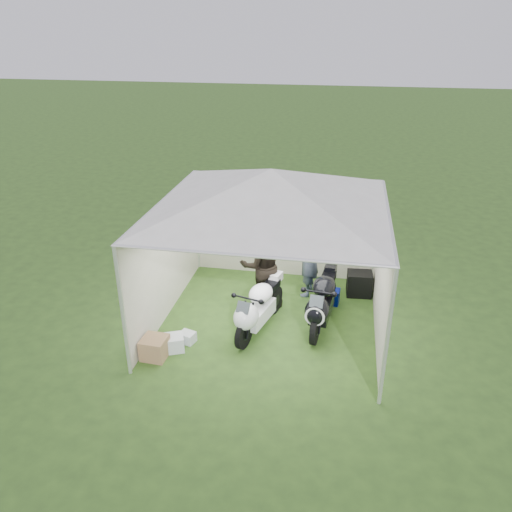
% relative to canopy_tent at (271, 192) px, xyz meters
% --- Properties ---
extents(ground, '(80.00, 80.00, 0.00)m').
position_rel_canopy_tent_xyz_m(ground, '(0.00, -0.03, -2.58)').
color(ground, '#2A461A').
rests_on(ground, ground).
extents(canopy_tent, '(5.66, 5.66, 3.00)m').
position_rel_canopy_tent_xyz_m(canopy_tent, '(0.00, 0.00, 0.00)').
color(canopy_tent, silver).
rests_on(canopy_tent, ground).
extents(motorcycle_white, '(0.75, 1.84, 0.92)m').
position_rel_canopy_tent_xyz_m(motorcycle_white, '(-0.16, -0.45, -2.06)').
color(motorcycle_white, black).
rests_on(motorcycle_white, ground).
extents(motorcycle_black, '(0.58, 1.97, 0.97)m').
position_rel_canopy_tent_xyz_m(motorcycle_black, '(0.99, -0.05, -2.03)').
color(motorcycle_black, black).
rests_on(motorcycle_black, ground).
extents(paddock_stand, '(0.45, 0.31, 0.31)m').
position_rel_canopy_tent_xyz_m(paddock_stand, '(1.10, 0.84, -2.42)').
color(paddock_stand, '#0817AC').
rests_on(paddock_stand, ground).
extents(person_dark_jacket, '(1.09, 0.98, 1.83)m').
position_rel_canopy_tent_xyz_m(person_dark_jacket, '(-0.24, 0.50, -1.66)').
color(person_dark_jacket, black).
rests_on(person_dark_jacket, ground).
extents(person_blue_jacket, '(0.45, 0.65, 1.70)m').
position_rel_canopy_tent_xyz_m(person_blue_jacket, '(0.62, 1.15, -1.73)').
color(person_blue_jacket, slate).
rests_on(person_blue_jacket, ground).
extents(equipment_box, '(0.54, 0.44, 0.51)m').
position_rel_canopy_tent_xyz_m(equipment_box, '(1.70, 1.30, -2.32)').
color(equipment_box, black).
rests_on(equipment_box, ground).
extents(crate_0, '(0.50, 0.45, 0.27)m').
position_rel_canopy_tent_xyz_m(crate_0, '(-1.53, -1.30, -2.44)').
color(crate_0, silver).
rests_on(crate_0, ground).
extents(crate_1, '(0.44, 0.44, 0.37)m').
position_rel_canopy_tent_xyz_m(crate_1, '(-1.75, -1.54, -2.39)').
color(crate_1, '#906C48').
rests_on(crate_1, ground).
extents(crate_2, '(0.32, 0.29, 0.20)m').
position_rel_canopy_tent_xyz_m(crate_2, '(-1.34, -1.02, -2.48)').
color(crate_2, silver).
rests_on(crate_2, ground).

